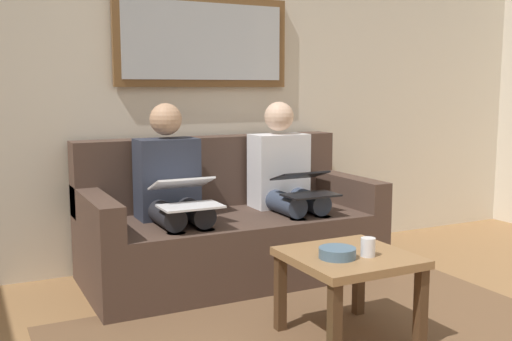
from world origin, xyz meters
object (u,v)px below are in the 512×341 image
laptop_black (305,184)px  person_right (172,190)px  cup (368,247)px  person_left (286,181)px  framed_mirror (204,41)px  laptop_white (185,193)px  couch (228,228)px  bowl (337,253)px  coffee_table (349,268)px

laptop_black → person_right: 0.84m
cup → person_left: (-0.24, -1.23, 0.13)m
person_left → person_right: same height
framed_mirror → laptop_white: 1.22m
couch → laptop_white: couch is taller
bowl → person_left: size_ratio=0.15×
cup → laptop_white: size_ratio=0.24×
coffee_table → person_right: person_right is taller
couch → person_left: bearing=170.3°
bowl → person_left: person_left is taller
coffee_table → person_left: person_left is taller
framed_mirror → coffee_table: framed_mirror is taller
person_left → laptop_black: (0.00, 0.24, 0.02)m
person_left → person_right: size_ratio=1.00×
couch → laptop_black: 0.60m
coffee_table → person_right: 1.28m
couch → bowl: (-0.01, 1.25, 0.15)m
person_right → laptop_white: bearing=90.0°
coffee_table → person_left: size_ratio=0.50×
cup → laptop_black: size_ratio=0.27×
laptop_black → laptop_white: laptop_white is taller
couch → cup: couch is taller
framed_mirror → laptop_white: size_ratio=3.43×
couch → coffee_table: couch is taller
bowl → laptop_white: laptop_white is taller
cup → framed_mirror: bearing=-84.7°
cup → laptop_black: laptop_black is taller
person_left → bowl: bearing=71.8°
couch → coffee_table: size_ratio=3.31×
coffee_table → framed_mirror: bearing=-86.3°
person_left → laptop_black: bearing=90.0°
coffee_table → cup: 0.15m
person_right → laptop_black: bearing=163.0°
coffee_table → laptop_white: 1.08m
cup → person_right: bearing=-65.6°
coffee_table → couch: bearing=-85.1°
coffee_table → person_left: bearing=-104.5°
bowl → laptop_black: (-0.39, -0.94, 0.17)m
couch → person_left: size_ratio=1.65×
laptop_black → person_right: (0.80, -0.24, -0.02)m
framed_mirror → laptop_white: framed_mirror is taller
person_left → laptop_white: person_left is taller
person_left → laptop_white: (0.80, 0.24, 0.02)m
coffee_table → bowl: bearing=21.9°
coffee_table → cup: size_ratio=6.32×
laptop_black → person_left: bearing=-90.0°
couch → laptop_black: size_ratio=5.56×
person_right → person_left: bearing=180.0°
framed_mirror → cup: 2.00m
couch → laptop_black: (-0.40, 0.31, 0.31)m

